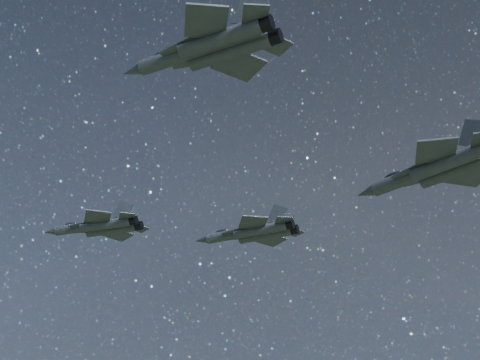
% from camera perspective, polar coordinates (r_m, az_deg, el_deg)
% --- Properties ---
extents(jet_lead, '(15.11, 10.73, 3.84)m').
position_cam_1_polar(jet_lead, '(93.16, -11.79, -3.89)').
color(jet_lead, '#32383E').
extents(jet_left, '(17.31, 12.18, 4.37)m').
position_cam_1_polar(jet_left, '(100.22, 1.24, -4.46)').
color(jet_left, '#32383E').
extents(jet_right, '(17.18, 11.97, 4.32)m').
position_cam_1_polar(jet_right, '(62.54, -2.40, 11.27)').
color(jet_right, '#32383E').
extents(jet_slot, '(19.30, 12.67, 4.96)m').
position_cam_1_polar(jet_slot, '(78.89, 16.83, 1.08)').
color(jet_slot, '#32383E').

